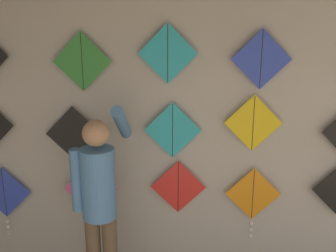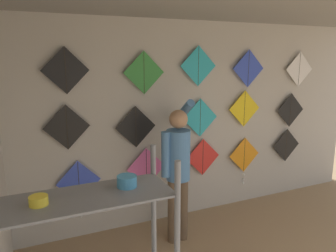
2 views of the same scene
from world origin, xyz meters
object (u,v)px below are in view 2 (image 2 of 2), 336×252
(kite_1, at_px, (146,168))
(kite_14, at_px, (299,69))
(kite_5, at_px, (67,127))
(kite_7, at_px, (200,118))
(kite_9, at_px, (290,110))
(kite_11, at_px, (144,73))
(kite_0, at_px, (79,185))
(kite_2, at_px, (203,157))
(kite_10, at_px, (65,70))
(kite_6, at_px, (136,127))
(kite_12, at_px, (198,66))
(shopkeeper, at_px, (178,164))
(kite_13, at_px, (248,68))
(kite_4, at_px, (286,145))
(kite_3, at_px, (244,157))
(kite_8, at_px, (244,109))

(kite_1, height_order, kite_14, kite_14)
(kite_5, relative_size, kite_7, 1.00)
(kite_9, xyz_separation_m, kite_11, (-2.53, 0.00, 0.66))
(kite_0, height_order, kite_9, kite_9)
(kite_2, bearing_deg, kite_11, 180.00)
(kite_10, bearing_deg, kite_11, 0.00)
(kite_6, xyz_separation_m, kite_12, (0.92, 0.00, 0.78))
(shopkeeper, xyz_separation_m, kite_6, (-0.35, 0.54, 0.39))
(shopkeeper, height_order, kite_14, kite_14)
(kite_2, distance_m, kite_12, 1.33)
(kite_1, distance_m, kite_5, 1.20)
(kite_6, bearing_deg, shopkeeper, -56.74)
(kite_2, relative_size, kite_7, 1.00)
(kite_7, height_order, kite_14, kite_14)
(kite_2, bearing_deg, kite_13, 0.00)
(kite_11, bearing_deg, kite_4, 0.00)
(kite_5, relative_size, kite_9, 1.00)
(kite_7, height_order, kite_13, kite_13)
(kite_12, distance_m, kite_14, 1.86)
(kite_4, distance_m, kite_11, 2.80)
(kite_3, bearing_deg, kite_9, 0.06)
(kite_3, height_order, kite_9, kite_9)
(kite_13, bearing_deg, kite_2, 180.00)
(kite_5, height_order, kite_14, kite_14)
(shopkeeper, relative_size, kite_6, 3.27)
(kite_4, distance_m, kite_8, 1.12)
(kite_7, xyz_separation_m, kite_11, (-0.84, 0.00, 0.65))
(kite_2, xyz_separation_m, kite_13, (0.75, 0.00, 1.27))
(kite_2, relative_size, kite_6, 1.00)
(kite_1, distance_m, kite_2, 0.89)
(kite_1, distance_m, kite_10, 1.65)
(kite_4, xyz_separation_m, kite_8, (-0.89, 0.00, 0.67))
(kite_11, relative_size, kite_13, 1.00)
(kite_4, height_order, kite_13, kite_13)
(kite_4, height_order, kite_7, kite_7)
(kite_4, height_order, kite_11, kite_11)
(kite_6, bearing_deg, kite_7, 0.00)
(kite_4, xyz_separation_m, kite_7, (-1.66, 0.00, 0.59))
(kite_12, bearing_deg, kite_10, 180.00)
(kite_10, relative_size, kite_12, 1.00)
(kite_1, bearing_deg, kite_6, 180.00)
(shopkeeper, height_order, kite_5, shopkeeper)
(kite_0, xyz_separation_m, kite_1, (0.91, 0.00, 0.10))
(kite_6, bearing_deg, kite_14, 0.00)
(kite_0, bearing_deg, kite_7, 0.03)
(kite_10, bearing_deg, kite_8, 0.00)
(kite_5, distance_m, kite_10, 0.67)
(kite_9, height_order, kite_14, kite_14)
(kite_12, relative_size, kite_14, 1.00)
(kite_0, xyz_separation_m, kite_11, (0.89, 0.00, 1.38))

